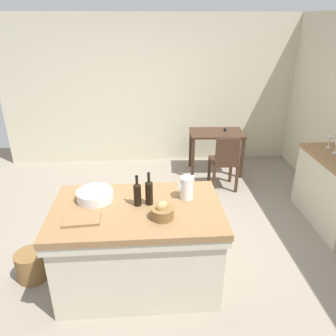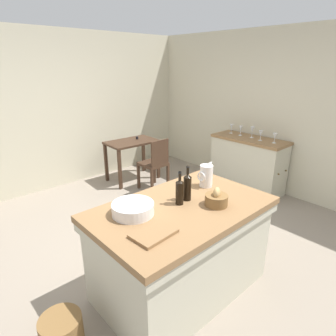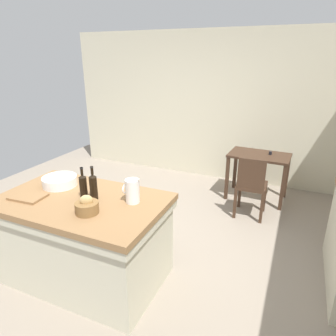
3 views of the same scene
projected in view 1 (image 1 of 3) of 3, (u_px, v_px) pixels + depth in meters
name	position (u px, v px, depth m)	size (l,w,h in m)	color
ground_plane	(160.00, 239.00, 4.05)	(6.76, 6.76, 0.00)	gray
wall_back	(152.00, 92.00, 5.86)	(5.32, 0.12, 2.60)	beige
island_table	(138.00, 243.00, 3.21)	(1.60, 0.99, 0.89)	olive
side_cabinet	(333.00, 192.00, 4.22)	(0.52, 1.26, 0.91)	olive
writing_desk	(216.00, 139.00, 5.59)	(0.93, 0.61, 0.79)	#3D281C
wooden_chair	(225.00, 161.00, 5.05)	(0.41, 0.41, 0.90)	#3D281C
pitcher	(187.00, 187.00, 3.15)	(0.17, 0.13, 0.27)	white
wash_bowl	(95.00, 195.00, 3.15)	(0.35, 0.35, 0.10)	white
bread_basket	(162.00, 212.00, 2.85)	(0.20, 0.20, 0.17)	brown
cutting_board	(82.00, 219.00, 2.84)	(0.32, 0.22, 0.02)	olive
wine_bottle_dark	(149.00, 192.00, 3.04)	(0.07, 0.07, 0.33)	black
wine_bottle_amber	(137.00, 193.00, 3.03)	(0.07, 0.07, 0.30)	black
wine_glass_right	(336.00, 145.00, 4.18)	(0.07, 0.07, 0.16)	white
wine_glass_far_right	(330.00, 140.00, 4.37)	(0.07, 0.07, 0.16)	white
wicker_hamper	(32.00, 265.00, 3.39)	(0.31, 0.31, 0.30)	brown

